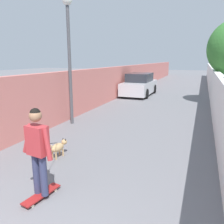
# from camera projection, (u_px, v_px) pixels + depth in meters

# --- Properties ---
(ground_plane) EXTENTS (80.00, 80.00, 0.00)m
(ground_plane) POSITION_uv_depth(u_px,v_px,m) (163.00, 98.00, 14.92)
(ground_plane) COLOR slate
(wall_left) EXTENTS (48.00, 0.30, 2.03)m
(wall_left) POSITION_uv_depth(u_px,v_px,m) (111.00, 84.00, 13.95)
(wall_left) COLOR #CC726B
(wall_left) RESTS_ON ground
(fence_right) EXTENTS (48.00, 0.30, 1.86)m
(fence_right) POSITION_uv_depth(u_px,v_px,m) (215.00, 90.00, 11.84)
(fence_right) COLOR white
(fence_right) RESTS_ON ground
(lamp_post) EXTENTS (0.36, 0.36, 4.72)m
(lamp_post) POSITION_uv_depth(u_px,v_px,m) (69.00, 40.00, 8.31)
(lamp_post) COLOR #4C4C51
(lamp_post) RESTS_ON ground
(skateboard) EXTENTS (0.82, 0.31, 0.08)m
(skateboard) POSITION_uv_depth(u_px,v_px,m) (42.00, 194.00, 4.19)
(skateboard) COLOR maroon
(skateboard) RESTS_ON ground
(person_skateboarder) EXTENTS (0.27, 0.72, 1.62)m
(person_skateboarder) POSITION_uv_depth(u_px,v_px,m) (38.00, 146.00, 3.97)
(person_skateboarder) COLOR #333859
(person_skateboarder) RESTS_ON skateboard
(dog) EXTENTS (1.95, 0.91, 1.06)m
(dog) POSITION_uv_depth(u_px,v_px,m) (58.00, 147.00, 5.90)
(dog) COLOR tan
(dog) RESTS_ON ground
(car_near) EXTENTS (4.14, 1.80, 1.54)m
(car_near) POSITION_uv_depth(u_px,v_px,m) (139.00, 85.00, 15.94)
(car_near) COLOR silver
(car_near) RESTS_ON ground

